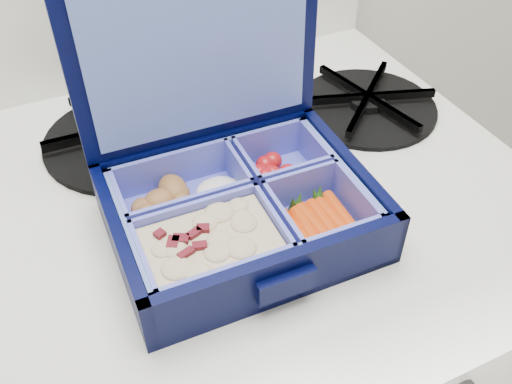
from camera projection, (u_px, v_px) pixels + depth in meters
name	position (u px, v px, depth m)	size (l,w,h in m)	color
stove	(247.00, 380.00, 0.88)	(0.56, 0.56, 0.84)	silver
bento_box	(241.00, 211.00, 0.51)	(0.23, 0.18, 0.05)	black
burner_grate	(367.00, 100.00, 0.67)	(0.17, 0.17, 0.02)	black
burner_grate_rear	(126.00, 134.00, 0.62)	(0.18, 0.18, 0.02)	black
fork	(228.00, 140.00, 0.63)	(0.02, 0.17, 0.01)	#A7A8AE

